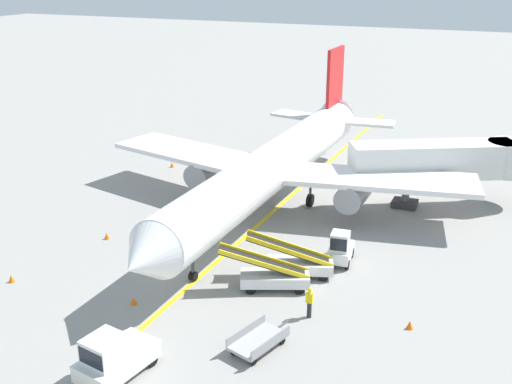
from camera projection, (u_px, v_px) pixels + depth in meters
name	position (u px, v px, depth m)	size (l,w,h in m)	color
ground_plane	(182.00, 279.00, 35.03)	(300.00, 300.00, 0.00)	gray
taxi_line_yellow	(233.00, 247.00, 38.99)	(0.30, 80.00, 0.01)	yellow
airliner	(276.00, 164.00, 43.96)	(28.61, 35.25, 10.10)	white
jet_bridge	(451.00, 160.00, 44.45)	(12.53, 8.27, 4.85)	silver
pushback_tug	(114.00, 357.00, 26.43)	(2.51, 3.88, 2.20)	silver
baggage_tug_near_wing	(340.00, 249.00, 36.63)	(1.56, 2.52, 2.10)	silver
belt_loader_forward_hold	(273.00, 276.00, 33.80)	(5.09, 3.11, 2.59)	silver
belt_loader_aft_hold	(298.00, 263.00, 35.25)	(5.14, 2.84, 2.59)	silver
baggage_cart_loaded	(259.00, 341.00, 28.52)	(2.30, 3.83, 0.94)	#A5A5A8
ground_crew_marshaller	(310.00, 301.00, 30.95)	(0.36, 0.24, 1.70)	#26262D
safety_cone_nose_left	(410.00, 325.00, 30.21)	(0.36, 0.36, 0.44)	orange
safety_cone_nose_right	(172.00, 165.00, 54.18)	(0.36, 0.36, 0.44)	orange
safety_cone_wingtip_left	(11.00, 279.00, 34.63)	(0.36, 0.36, 0.44)	orange
safety_cone_wingtip_right	(134.00, 301.00, 32.37)	(0.36, 0.36, 0.44)	orange
safety_cone_tail_area	(107.00, 236.00, 40.05)	(0.36, 0.36, 0.44)	orange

